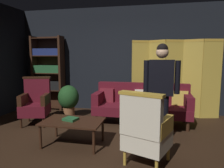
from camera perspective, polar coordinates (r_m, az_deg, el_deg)
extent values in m
plane|color=black|center=(3.66, -2.76, -16.56)|extent=(10.00, 10.00, 0.00)
cube|color=black|center=(5.75, 3.50, 6.57)|extent=(7.20, 0.10, 2.80)
cube|color=#B29338|center=(5.51, 7.70, 1.78)|extent=(0.44, 0.20, 1.90)
cube|color=#B78E33|center=(5.49, 7.87, 11.37)|extent=(0.44, 0.20, 0.06)
cube|color=#B29338|center=(5.46, 11.98, 1.63)|extent=(0.41, 0.26, 1.90)
cube|color=#B78E33|center=(5.44, 12.25, 11.31)|extent=(0.41, 0.27, 0.06)
cube|color=#B29338|center=(5.43, 16.34, 1.47)|extent=(0.44, 0.18, 1.90)
cube|color=#B78E33|center=(5.42, 16.71, 11.19)|extent=(0.45, 0.19, 0.06)
cube|color=#B29338|center=(5.47, 20.85, 1.32)|extent=(0.44, 0.20, 1.90)
cube|color=#B78E33|center=(5.46, 21.30, 10.96)|extent=(0.44, 0.20, 0.06)
cube|color=#B29338|center=(5.53, 25.39, 1.14)|extent=(0.45, 0.13, 1.90)
cube|color=#B78E33|center=(5.51, 25.93, 10.68)|extent=(0.46, 0.14, 0.06)
cube|color=black|center=(6.43, -20.22, 2.87)|extent=(0.06, 0.32, 2.05)
cube|color=black|center=(6.02, -13.45, 2.85)|extent=(0.06, 0.32, 2.05)
cube|color=black|center=(6.35, -16.29, 2.98)|extent=(0.90, 0.02, 2.05)
cube|color=black|center=(6.36, -16.61, -5.83)|extent=(0.86, 0.30, 0.02)
cube|color=black|center=(6.27, -16.78, -1.53)|extent=(0.86, 0.30, 0.02)
cube|color=black|center=(6.23, -16.91, -0.39)|extent=(0.78, 0.22, 0.23)
cube|color=black|center=(6.21, -16.95, 2.86)|extent=(0.86, 0.30, 0.02)
cube|color=#1E4C28|center=(6.19, -17.08, 3.91)|extent=(0.78, 0.22, 0.21)
cube|color=black|center=(6.20, -17.12, 7.31)|extent=(0.86, 0.30, 0.02)
cube|color=navy|center=(6.18, -17.25, 8.30)|extent=(0.78, 0.22, 0.19)
cube|color=black|center=(6.22, -17.30, 11.76)|extent=(0.86, 0.30, 0.02)
cylinder|color=black|center=(4.68, -4.21, -9.72)|extent=(0.07, 0.07, 0.22)
cylinder|color=black|center=(4.54, 19.90, -10.69)|extent=(0.07, 0.07, 0.22)
cylinder|color=black|center=(5.23, -2.34, -7.83)|extent=(0.07, 0.07, 0.22)
cylinder|color=black|center=(5.11, 19.01, -8.61)|extent=(0.07, 0.07, 0.22)
cube|color=#4C0F19|center=(4.74, 7.99, -6.90)|extent=(2.10, 0.76, 0.20)
cube|color=#4C0F19|center=(4.97, 8.33, -2.33)|extent=(2.10, 0.18, 0.46)
cube|color=#4C0F19|center=(4.85, -3.60, -3.71)|extent=(0.16, 0.68, 0.26)
cube|color=#4C0F19|center=(4.72, 20.02, -4.48)|extent=(0.16, 0.68, 0.26)
cube|color=maroon|center=(5.00, -1.32, -3.13)|extent=(0.35, 0.17, 0.34)
cube|color=beige|center=(4.88, 8.22, -3.48)|extent=(0.35, 0.15, 0.35)
cube|color=#B79338|center=(4.90, 17.97, -3.74)|extent=(0.36, 0.18, 0.35)
cylinder|color=black|center=(3.68, -18.87, -13.51)|extent=(0.04, 0.04, 0.39)
cylinder|color=black|center=(3.33, -4.98, -15.41)|extent=(0.04, 0.04, 0.39)
cylinder|color=black|center=(4.13, -14.95, -11.06)|extent=(0.04, 0.04, 0.39)
cylinder|color=black|center=(3.82, -2.53, -12.36)|extent=(0.04, 0.04, 0.39)
cube|color=black|center=(3.65, -10.62, -9.96)|extent=(1.00, 0.64, 0.03)
cylinder|color=#B78E33|center=(3.29, 15.01, -17.61)|extent=(0.04, 0.04, 0.22)
cylinder|color=#B78E33|center=(3.44, 7.41, -16.25)|extent=(0.04, 0.04, 0.22)
cylinder|color=#B78E33|center=(2.90, 11.99, -21.14)|extent=(0.04, 0.04, 0.22)
cylinder|color=#B78E33|center=(3.07, 3.49, -19.26)|extent=(0.04, 0.04, 0.22)
cube|color=beige|center=(3.07, 9.57, -14.64)|extent=(0.72, 0.72, 0.24)
cube|color=beige|center=(2.75, 7.82, -8.70)|extent=(0.57, 0.31, 0.54)
cube|color=#B78E33|center=(2.68, 7.93, -2.74)|extent=(0.61, 0.33, 0.04)
cube|color=#B78E33|center=(2.92, 14.09, -11.20)|extent=(0.26, 0.50, 0.22)
cube|color=#B78E33|center=(3.09, 5.52, -9.91)|extent=(0.26, 0.50, 0.22)
cylinder|color=black|center=(4.85, -23.48, -9.70)|extent=(0.04, 0.04, 0.22)
cylinder|color=black|center=(4.71, -18.16, -9.96)|extent=(0.04, 0.04, 0.22)
cylinder|color=black|center=(5.26, -21.71, -8.27)|extent=(0.04, 0.04, 0.22)
cylinder|color=black|center=(5.13, -16.79, -8.45)|extent=(0.04, 0.04, 0.22)
cube|color=#4C0F19|center=(4.92, -20.16, -6.51)|extent=(0.69, 0.69, 0.24)
cube|color=#4C0F19|center=(5.06, -19.58, -1.60)|extent=(0.57, 0.26, 0.54)
cube|color=black|center=(5.03, -19.73, 1.67)|extent=(0.61, 0.28, 0.04)
cube|color=black|center=(4.95, -22.93, -3.84)|extent=(0.22, 0.51, 0.22)
cube|color=black|center=(4.81, -17.55, -3.92)|extent=(0.22, 0.51, 0.22)
cylinder|color=black|center=(3.68, 14.06, -9.54)|extent=(0.12, 0.12, 0.86)
cylinder|color=black|center=(3.68, 11.86, -9.44)|extent=(0.12, 0.12, 0.86)
cube|color=maroon|center=(3.57, 13.18, -2.26)|extent=(0.33, 0.18, 0.09)
cube|color=black|center=(3.54, 13.30, 1.73)|extent=(0.41, 0.24, 0.58)
cube|color=white|center=(3.65, 13.41, 2.35)|extent=(0.14, 0.02, 0.41)
cube|color=maroon|center=(3.64, 13.53, 5.98)|extent=(0.09, 0.03, 0.04)
cylinder|color=black|center=(3.53, 17.36, 1.75)|extent=(0.09, 0.09, 0.54)
cylinder|color=black|center=(3.56, 9.29, 2.03)|extent=(0.09, 0.09, 0.54)
sphere|color=tan|center=(3.52, 13.51, 8.38)|extent=(0.20, 0.20, 0.20)
sphere|color=black|center=(3.52, 13.53, 9.19)|extent=(0.18, 0.18, 0.18)
cylinder|color=brown|center=(5.31, -11.64, -7.42)|extent=(0.28, 0.28, 0.28)
ellipsoid|color=#193D19|center=(5.22, -11.75, -3.53)|extent=(0.51, 0.51, 0.58)
cube|color=#1E4C28|center=(3.67, -11.18, -9.32)|extent=(0.26, 0.24, 0.04)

